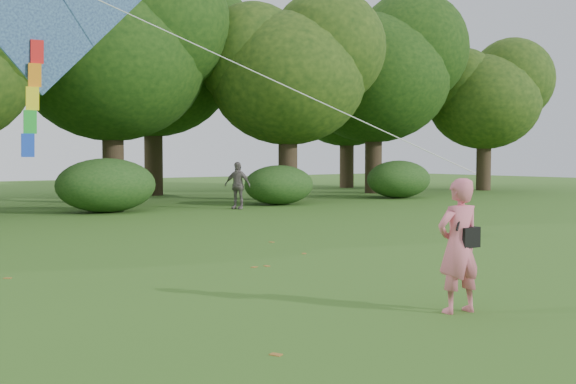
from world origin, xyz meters
TOP-DOWN VIEW (x-y plane):
  - ground at (0.00, 0.00)m, footprint 100.00×100.00m
  - man_kite_flyer at (0.34, 0.20)m, footprint 0.68×0.51m
  - bystander_right at (7.47, 16.51)m, footprint 0.90×1.08m
  - crossbody_bag at (0.46, 0.17)m, footprint 0.43×0.20m
  - tree_line at (1.67, 22.88)m, footprint 54.70×15.30m
  - fallen_leaves at (0.21, 3.57)m, footprint 8.95×13.17m

SIDE VIEW (x-z plane):
  - ground at x=0.00m, z-range 0.00..0.00m
  - fallen_leaves at x=0.21m, z-range 0.00..0.01m
  - man_kite_flyer at x=0.34m, z-range 0.00..1.71m
  - bystander_right at x=7.47m, z-range 0.00..1.73m
  - crossbody_bag at x=0.46m, z-range 0.62..1.31m
  - tree_line at x=1.67m, z-range 0.86..10.35m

